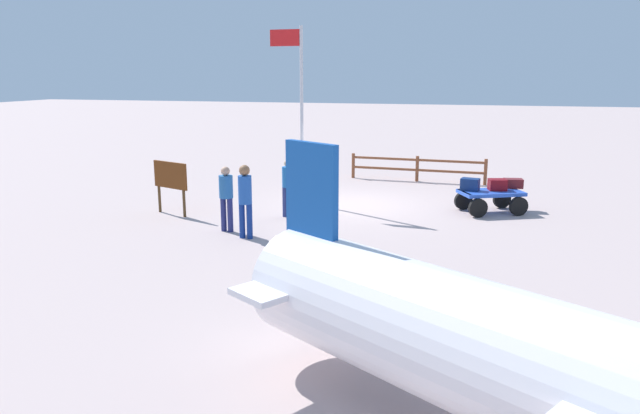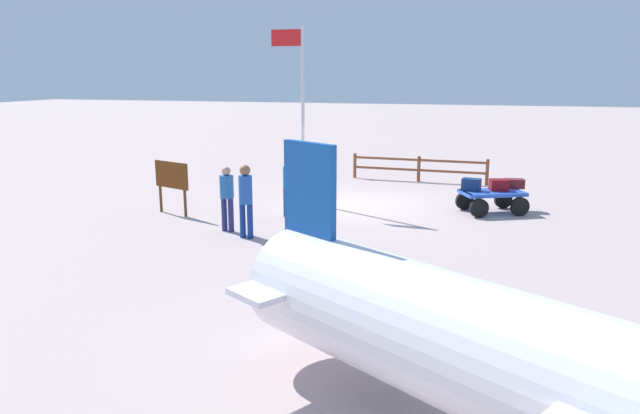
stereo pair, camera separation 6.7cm
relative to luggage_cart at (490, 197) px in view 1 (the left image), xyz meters
name	(u,v)px [view 1 (the left image)]	position (x,y,z in m)	size (l,w,h in m)	color
ground_plane	(354,205)	(3.94, 0.00, -0.44)	(120.00, 120.00, 0.00)	#B8A09C
luggage_cart	(490,197)	(0.00, 0.00, 0.00)	(2.05, 1.75, 0.63)	blue
suitcase_navy	(470,184)	(0.57, 0.08, 0.36)	(0.56, 0.43, 0.34)	navy
suitcase_maroon	(497,185)	(-0.18, -0.16, 0.35)	(0.57, 0.50, 0.32)	maroon
suitcase_tan	(513,183)	(-0.63, -0.66, 0.32)	(0.57, 0.42, 0.27)	maroon
worker_lead	(226,194)	(6.36, 3.94, 0.53)	(0.40, 0.40, 1.65)	navy
worker_trailing	(288,184)	(5.37, 2.06, 0.47)	(0.37, 0.37, 1.60)	navy
worker_supervisor	(245,196)	(5.65, 4.41, 0.61)	(0.35, 0.35, 1.79)	navy
flagpole	(298,101)	(5.67, 0.12, 2.64)	(1.02, 0.10, 5.24)	silver
signboard	(170,179)	(8.63, 2.64, 0.57)	(1.24, 0.51, 1.49)	#4C3319
wooden_fence	(417,166)	(2.59, -4.54, 0.11)	(4.97, 0.34, 0.93)	brown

